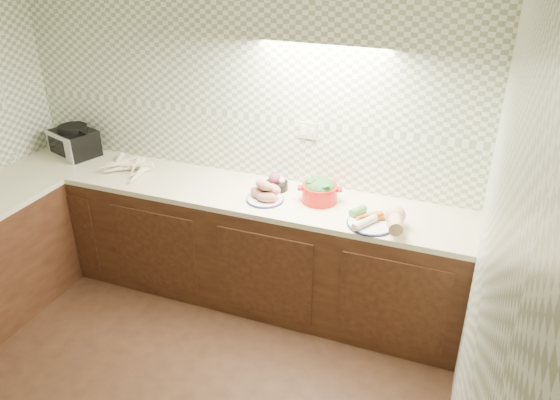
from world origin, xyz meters
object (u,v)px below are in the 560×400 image
(toaster_oven, at_px, (74,142))
(parsnip_pile, at_px, (124,168))
(sweet_potato_plate, at_px, (266,193))
(dutch_oven, at_px, (320,190))
(onion_bowl, at_px, (276,183))
(veg_plate, at_px, (382,218))

(toaster_oven, xyz_separation_m, parsnip_pile, (0.59, -0.15, -0.08))
(sweet_potato_plate, height_order, dutch_oven, dutch_oven)
(toaster_oven, bearing_deg, dutch_oven, 17.02)
(toaster_oven, relative_size, onion_bowl, 2.65)
(toaster_oven, xyz_separation_m, onion_bowl, (1.80, -0.00, -0.07))
(toaster_oven, height_order, veg_plate, toaster_oven)
(parsnip_pile, distance_m, sweet_potato_plate, 1.21)
(dutch_oven, bearing_deg, toaster_oven, 162.36)
(sweet_potato_plate, relative_size, onion_bowl, 1.69)
(onion_bowl, bearing_deg, sweet_potato_plate, -92.51)
(dutch_oven, bearing_deg, sweet_potato_plate, -177.53)
(toaster_oven, height_order, dutch_oven, toaster_oven)
(parsnip_pile, relative_size, sweet_potato_plate, 1.69)
(dutch_oven, xyz_separation_m, veg_plate, (0.48, -0.18, -0.03))
(toaster_oven, bearing_deg, sweet_potato_plate, 12.90)
(onion_bowl, distance_m, veg_plate, 0.86)
(onion_bowl, height_order, veg_plate, veg_plate)
(toaster_oven, distance_m, onion_bowl, 1.80)
(dutch_oven, height_order, veg_plate, dutch_oven)
(toaster_oven, distance_m, dutch_oven, 2.15)
(onion_bowl, bearing_deg, parsnip_pile, -173.12)
(parsnip_pile, xyz_separation_m, onion_bowl, (1.22, 0.15, 0.01))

